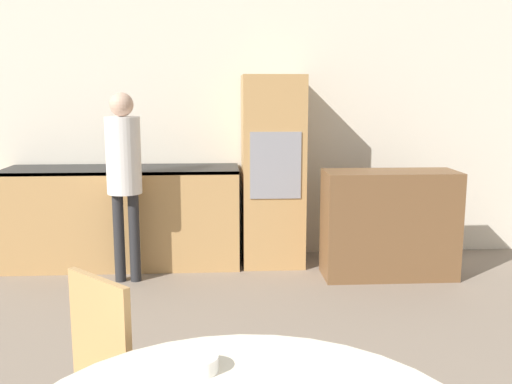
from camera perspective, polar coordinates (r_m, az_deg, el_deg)
wall_back at (r=5.67m, az=-0.94°, el=6.68°), size 6.21×0.05×2.60m
kitchen_counter at (r=5.51m, az=-13.08°, el=-2.29°), size 2.16×0.60×0.93m
oven_unit at (r=5.39m, az=1.68°, el=2.13°), size 0.57×0.59×1.78m
sideboard at (r=5.17m, az=13.18°, el=-3.16°), size 1.16×0.45×0.95m
chair_far_left at (r=2.42m, az=-17.04°, el=-17.91°), size 0.57×0.57×0.92m
person_standing at (r=4.93m, az=-13.08°, el=2.64°), size 0.29×0.29×1.62m
bowl_near at (r=1.96m, az=-5.80°, el=-16.70°), size 0.13×0.13×0.05m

